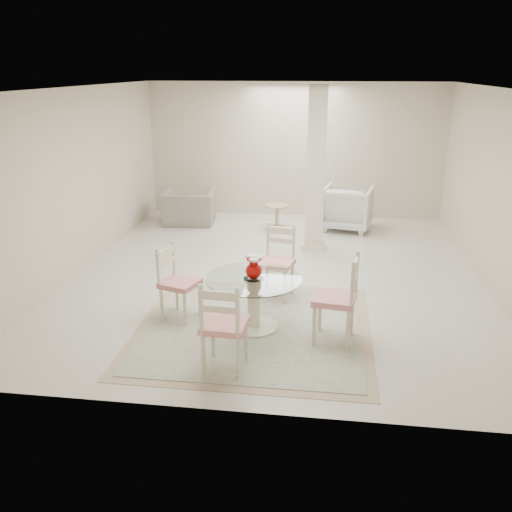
# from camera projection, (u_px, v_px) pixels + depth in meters

# --- Properties ---
(ground) EXTENTS (7.00, 7.00, 0.00)m
(ground) POSITION_uv_depth(u_px,v_px,m) (277.00, 274.00, 8.20)
(ground) COLOR beige
(ground) RESTS_ON ground
(room_shell) EXTENTS (6.02, 7.02, 2.71)m
(room_shell) POSITION_uv_depth(u_px,v_px,m) (279.00, 151.00, 7.58)
(room_shell) COLOR beige
(room_shell) RESTS_ON ground
(column) EXTENTS (0.30, 0.30, 2.70)m
(column) POSITION_uv_depth(u_px,v_px,m) (316.00, 171.00, 8.90)
(column) COLOR beige
(column) RESTS_ON ground
(area_rug) EXTENTS (2.77, 2.77, 0.02)m
(area_rug) POSITION_uv_depth(u_px,v_px,m) (254.00, 328.00, 6.49)
(area_rug) COLOR tan
(area_rug) RESTS_ON ground
(dining_table) EXTENTS (1.12, 1.12, 0.65)m
(dining_table) POSITION_uv_depth(u_px,v_px,m) (254.00, 303.00, 6.39)
(dining_table) COLOR beige
(dining_table) RESTS_ON ground
(red_vase) EXTENTS (0.22, 0.21, 0.29)m
(red_vase) POSITION_uv_depth(u_px,v_px,m) (254.00, 267.00, 6.23)
(red_vase) COLOR #AE0605
(red_vase) RESTS_ON dining_table
(dining_chair_east) EXTENTS (0.52, 0.52, 1.14)m
(dining_chair_east) POSITION_uv_depth(u_px,v_px,m) (341.00, 292.00, 6.00)
(dining_chair_east) COLOR beige
(dining_chair_east) RESTS_ON ground
(dining_chair_north) EXTENTS (0.52, 0.52, 1.10)m
(dining_chair_north) POSITION_uv_depth(u_px,v_px,m) (278.00, 256.00, 7.22)
(dining_chair_north) COLOR beige
(dining_chair_north) RESTS_ON ground
(dining_chair_west) EXTENTS (0.52, 0.52, 1.03)m
(dining_chair_west) POSITION_uv_depth(u_px,v_px,m) (175.00, 276.00, 6.62)
(dining_chair_west) COLOR #EEE8C4
(dining_chair_west) RESTS_ON ground
(dining_chair_south) EXTENTS (0.47, 0.47, 1.10)m
(dining_chair_south) POSITION_uv_depth(u_px,v_px,m) (223.00, 320.00, 5.38)
(dining_chair_south) COLOR beige
(dining_chair_south) RESTS_ON ground
(recliner_taupe) EXTENTS (1.12, 1.00, 0.67)m
(recliner_taupe) POSITION_uv_depth(u_px,v_px,m) (188.00, 207.00, 10.73)
(recliner_taupe) COLOR gray
(recliner_taupe) RESTS_ON ground
(armchair_white) EXTENTS (1.05, 1.07, 0.83)m
(armchair_white) POSITION_uv_depth(u_px,v_px,m) (347.00, 208.00, 10.35)
(armchair_white) COLOR silver
(armchair_white) RESTS_ON ground
(side_table) EXTENTS (0.46, 0.46, 0.48)m
(side_table) POSITION_uv_depth(u_px,v_px,m) (277.00, 218.00, 10.40)
(side_table) COLOR tan
(side_table) RESTS_ON ground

